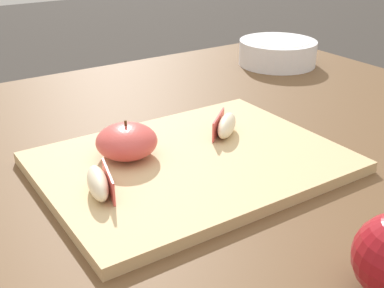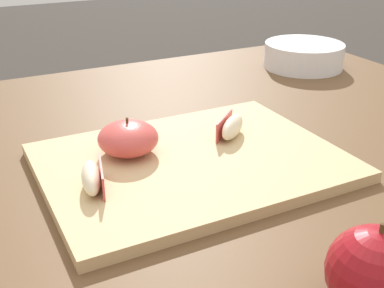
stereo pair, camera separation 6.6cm
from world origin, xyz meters
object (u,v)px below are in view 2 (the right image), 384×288
Objects in this scene: apple_half_skin_up at (128,138)px; apple_wedge_back at (232,127)px; cutting_board at (192,163)px; apple_wedge_right at (92,178)px; whole_apple_red_delicious at (373,272)px; ceramic_fruit_bowl at (304,54)px.

apple_wedge_back is (0.15, -0.02, -0.01)m from apple_half_skin_up.
cutting_board is 0.09m from apple_wedge_back.
apple_wedge_back is at bearing 13.84° from apple_wedge_right.
whole_apple_red_delicious is at bearing -76.28° from apple_half_skin_up.
whole_apple_red_delicious is 0.75m from ceramic_fruit_bowl.
apple_half_skin_up reaches higher than apple_wedge_back.
cutting_board is at bearing -34.99° from apple_half_skin_up.
whole_apple_red_delicious is (0.16, -0.29, 0.01)m from apple_wedge_right.
whole_apple_red_delicious is at bearing -124.27° from ceramic_fruit_bowl.
ceramic_fruit_bowl is (0.42, 0.62, -0.01)m from whole_apple_red_delicious.
apple_wedge_back is 0.39× the size of ceramic_fruit_bowl.
ceramic_fruit_bowl reaches higher than cutting_board.
whole_apple_red_delicious reaches higher than apple_wedge_back.
whole_apple_red_delicious is (0.02, -0.31, 0.03)m from cutting_board.
cutting_board is 0.09m from apple_half_skin_up.
ceramic_fruit_bowl reaches higher than apple_wedge_back.
apple_half_skin_up is at bearing -152.50° from ceramic_fruit_bowl.
apple_half_skin_up is at bearing 174.36° from apple_wedge_back.
ceramic_fruit_bowl is at bearing 55.73° from whole_apple_red_delicious.
cutting_board is at bearing 92.92° from whole_apple_red_delicious.
apple_half_skin_up is 0.58m from ceramic_fruit_bowl.
apple_wedge_right is (-0.14, -0.02, 0.02)m from cutting_board.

